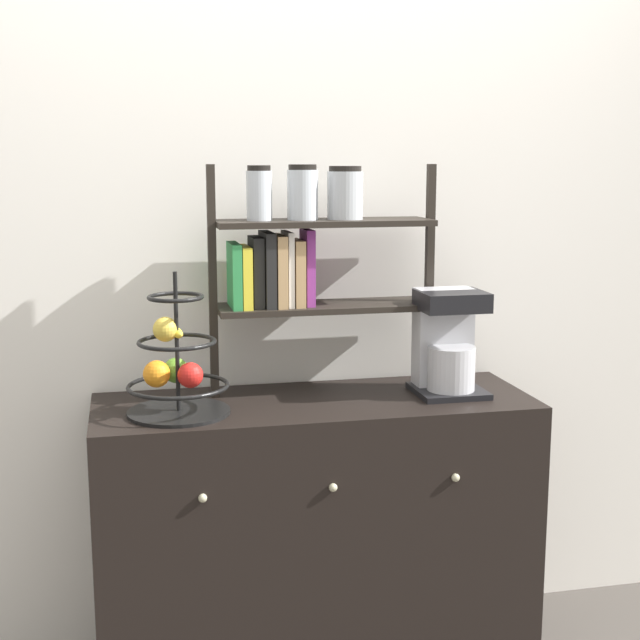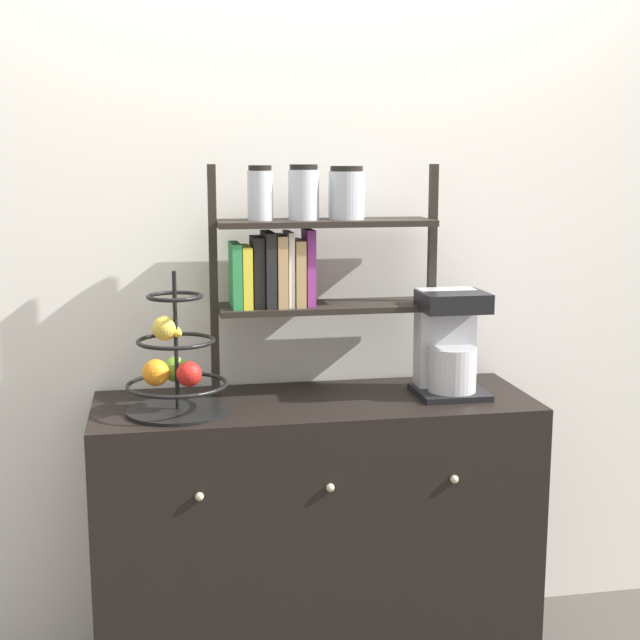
# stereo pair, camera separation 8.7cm
# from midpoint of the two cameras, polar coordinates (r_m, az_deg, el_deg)

# --- Properties ---
(wall_back) EXTENTS (7.00, 0.05, 2.60)m
(wall_back) POSITION_cam_midpoint_polar(r_m,az_deg,el_deg) (2.85, -2.39, 5.14)
(wall_back) COLOR silver
(wall_back) RESTS_ON ground_plane
(sideboard) EXTENTS (1.31, 0.48, 0.85)m
(sideboard) POSITION_cam_midpoint_polar(r_m,az_deg,el_deg) (2.80, -1.23, -13.52)
(sideboard) COLOR black
(sideboard) RESTS_ON ground_plane
(coffee_maker) EXTENTS (0.21, 0.21, 0.32)m
(coffee_maker) POSITION_cam_midpoint_polar(r_m,az_deg,el_deg) (2.74, 7.25, -1.47)
(coffee_maker) COLOR black
(coffee_maker) RESTS_ON sideboard
(fruit_stand) EXTENTS (0.29, 0.29, 0.40)m
(fruit_stand) POSITION_cam_midpoint_polar(r_m,az_deg,el_deg) (2.53, -10.22, -3.09)
(fruit_stand) COLOR black
(fruit_stand) RESTS_ON sideboard
(shelf_hutch) EXTENTS (0.70, 0.20, 0.69)m
(shelf_hutch) POSITION_cam_midpoint_polar(r_m,az_deg,el_deg) (2.68, -2.30, 4.47)
(shelf_hutch) COLOR black
(shelf_hutch) RESTS_ON sideboard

